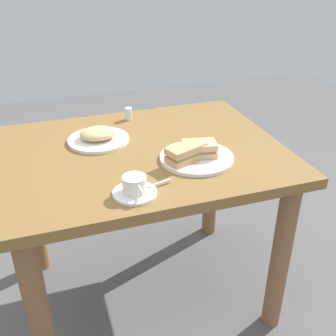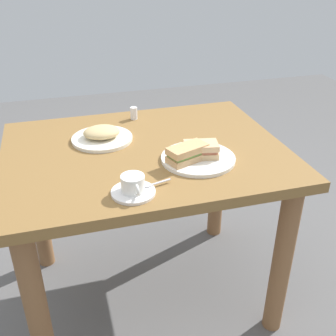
{
  "view_description": "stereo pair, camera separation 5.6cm",
  "coord_description": "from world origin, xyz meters",
  "px_view_note": "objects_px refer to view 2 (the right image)",
  "views": [
    {
      "loc": [
        -0.36,
        -1.39,
        1.47
      ],
      "look_at": [
        0.03,
        -0.23,
        0.79
      ],
      "focal_mm": 43.57,
      "sensor_mm": 36.0,
      "label": 1
    },
    {
      "loc": [
        -0.31,
        -1.41,
        1.47
      ],
      "look_at": [
        0.03,
        -0.23,
        0.79
      ],
      "focal_mm": 43.57,
      "sensor_mm": 36.0,
      "label": 2
    }
  ],
  "objects_px": {
    "spoon": "(153,184)",
    "salt_shaker": "(134,113)",
    "coffee_saucer": "(133,192)",
    "dining_table": "(146,180)",
    "coffee_cup": "(133,183)",
    "sandwich_plate": "(198,158)",
    "sandwich_front": "(201,150)",
    "side_plate": "(102,139)",
    "sandwich_back": "(187,153)"
  },
  "relations": [
    {
      "from": "coffee_cup",
      "to": "spoon",
      "type": "relative_size",
      "value": 1.05
    },
    {
      "from": "coffee_saucer",
      "to": "side_plate",
      "type": "height_order",
      "value": "side_plate"
    },
    {
      "from": "spoon",
      "to": "side_plate",
      "type": "bearing_deg",
      "value": 104.99
    },
    {
      "from": "dining_table",
      "to": "sandwich_front",
      "type": "bearing_deg",
      "value": -38.73
    },
    {
      "from": "dining_table",
      "to": "coffee_saucer",
      "type": "bearing_deg",
      "value": -109.63
    },
    {
      "from": "sandwich_back",
      "to": "spoon",
      "type": "distance_m",
      "value": 0.2
    },
    {
      "from": "coffee_saucer",
      "to": "coffee_cup",
      "type": "height_order",
      "value": "coffee_cup"
    },
    {
      "from": "coffee_saucer",
      "to": "salt_shaker",
      "type": "xyz_separation_m",
      "value": [
        0.13,
        0.63,
        0.02
      ]
    },
    {
      "from": "dining_table",
      "to": "coffee_saucer",
      "type": "relative_size",
      "value": 7.57
    },
    {
      "from": "coffee_cup",
      "to": "side_plate",
      "type": "relative_size",
      "value": 0.42
    },
    {
      "from": "coffee_cup",
      "to": "salt_shaker",
      "type": "distance_m",
      "value": 0.64
    },
    {
      "from": "coffee_cup",
      "to": "salt_shaker",
      "type": "height_order",
      "value": "coffee_cup"
    },
    {
      "from": "sandwich_back",
      "to": "side_plate",
      "type": "distance_m",
      "value": 0.4
    },
    {
      "from": "sandwich_plate",
      "to": "sandwich_front",
      "type": "relative_size",
      "value": 2.03
    },
    {
      "from": "sandwich_back",
      "to": "sandwich_front",
      "type": "bearing_deg",
      "value": 17.63
    },
    {
      "from": "sandwich_plate",
      "to": "spoon",
      "type": "bearing_deg",
      "value": -145.49
    },
    {
      "from": "dining_table",
      "to": "salt_shaker",
      "type": "distance_m",
      "value": 0.36
    },
    {
      "from": "sandwich_plate",
      "to": "sandwich_back",
      "type": "height_order",
      "value": "sandwich_back"
    },
    {
      "from": "dining_table",
      "to": "side_plate",
      "type": "relative_size",
      "value": 4.42
    },
    {
      "from": "dining_table",
      "to": "coffee_cup",
      "type": "distance_m",
      "value": 0.37
    },
    {
      "from": "coffee_saucer",
      "to": "spoon",
      "type": "relative_size",
      "value": 1.48
    },
    {
      "from": "sandwich_front",
      "to": "side_plate",
      "type": "bearing_deg",
      "value": 140.41
    },
    {
      "from": "spoon",
      "to": "dining_table",
      "type": "bearing_deg",
      "value": 82.44
    },
    {
      "from": "side_plate",
      "to": "salt_shaker",
      "type": "distance_m",
      "value": 0.26
    },
    {
      "from": "sandwich_back",
      "to": "side_plate",
      "type": "xyz_separation_m",
      "value": [
        -0.27,
        0.29,
        -0.04
      ]
    },
    {
      "from": "sandwich_front",
      "to": "spoon",
      "type": "relative_size",
      "value": 1.39
    },
    {
      "from": "sandwich_plate",
      "to": "spoon",
      "type": "height_order",
      "value": "spoon"
    },
    {
      "from": "coffee_cup",
      "to": "sandwich_front",
      "type": "bearing_deg",
      "value": 29.63
    },
    {
      "from": "sandwich_back",
      "to": "salt_shaker",
      "type": "height_order",
      "value": "sandwich_back"
    },
    {
      "from": "dining_table",
      "to": "coffee_saucer",
      "type": "xyz_separation_m",
      "value": [
        -0.11,
        -0.31,
        0.15
      ]
    },
    {
      "from": "dining_table",
      "to": "sandwich_plate",
      "type": "bearing_deg",
      "value": -40.54
    },
    {
      "from": "sandwich_front",
      "to": "coffee_saucer",
      "type": "bearing_deg",
      "value": -150.63
    },
    {
      "from": "coffee_saucer",
      "to": "sandwich_front",
      "type": "bearing_deg",
      "value": 29.37
    },
    {
      "from": "sandwich_front",
      "to": "side_plate",
      "type": "relative_size",
      "value": 0.55
    },
    {
      "from": "salt_shaker",
      "to": "sandwich_plate",
      "type": "bearing_deg",
      "value": -72.37
    },
    {
      "from": "coffee_saucer",
      "to": "coffee_cup",
      "type": "xyz_separation_m",
      "value": [
        0.0,
        -0.0,
        0.03
      ]
    },
    {
      "from": "sandwich_plate",
      "to": "sandwich_front",
      "type": "bearing_deg",
      "value": 5.42
    },
    {
      "from": "dining_table",
      "to": "salt_shaker",
      "type": "xyz_separation_m",
      "value": [
        0.02,
        0.32,
        0.17
      ]
    },
    {
      "from": "coffee_saucer",
      "to": "dining_table",
      "type": "bearing_deg",
      "value": 70.37
    },
    {
      "from": "coffee_saucer",
      "to": "salt_shaker",
      "type": "height_order",
      "value": "salt_shaker"
    },
    {
      "from": "dining_table",
      "to": "coffee_cup",
      "type": "xyz_separation_m",
      "value": [
        -0.11,
        -0.31,
        0.18
      ]
    },
    {
      "from": "side_plate",
      "to": "coffee_saucer",
      "type": "bearing_deg",
      "value": -84.72
    },
    {
      "from": "dining_table",
      "to": "sandwich_plate",
      "type": "relative_size",
      "value": 3.96
    },
    {
      "from": "sandwich_back",
      "to": "coffee_cup",
      "type": "xyz_separation_m",
      "value": [
        -0.23,
        -0.15,
        -0.0
      ]
    },
    {
      "from": "dining_table",
      "to": "sandwich_back",
      "type": "distance_m",
      "value": 0.27
    },
    {
      "from": "sandwich_plate",
      "to": "side_plate",
      "type": "bearing_deg",
      "value": 139.44
    },
    {
      "from": "spoon",
      "to": "salt_shaker",
      "type": "bearing_deg",
      "value": 84.28
    },
    {
      "from": "sandwich_back",
      "to": "coffee_cup",
      "type": "height_order",
      "value": "sandwich_back"
    },
    {
      "from": "side_plate",
      "to": "coffee_cup",
      "type": "bearing_deg",
      "value": -84.72
    },
    {
      "from": "sandwich_front",
      "to": "coffee_cup",
      "type": "distance_m",
      "value": 0.33
    }
  ]
}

